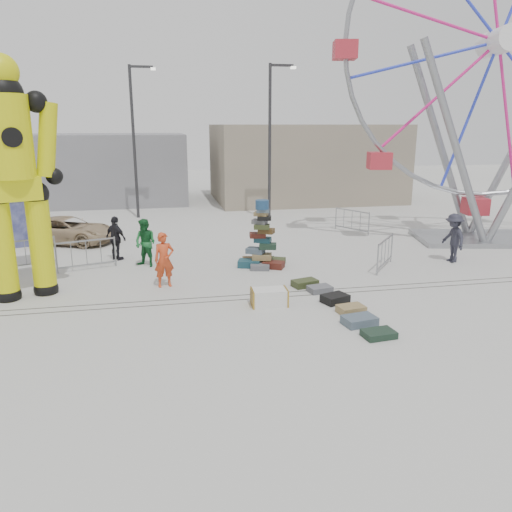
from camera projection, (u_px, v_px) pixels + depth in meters
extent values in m
plane|color=#9E9E99|center=(267.00, 305.00, 14.23)|extent=(90.00, 90.00, 0.00)
cube|color=#47443F|center=(263.00, 298.00, 14.80)|extent=(40.00, 0.04, 0.01)
cube|color=#47443F|center=(260.00, 294.00, 15.18)|extent=(40.00, 0.04, 0.01)
cube|color=gray|center=(304.00, 163.00, 33.88)|extent=(12.00, 8.00, 5.00)
cube|color=gray|center=(109.00, 168.00, 33.40)|extent=(10.00, 8.00, 4.40)
cylinder|color=#2D2D30|center=(270.00, 144.00, 26.10)|extent=(0.16, 0.16, 8.00)
cube|color=#2D2D30|center=(282.00, 65.00, 25.22)|extent=(1.20, 0.15, 0.12)
cube|color=silver|center=(293.00, 68.00, 25.36)|extent=(0.25, 0.25, 0.12)
cylinder|color=#2D2D30|center=(134.00, 144.00, 26.68)|extent=(0.16, 0.16, 8.00)
cube|color=#2D2D30|center=(141.00, 67.00, 25.80)|extent=(1.20, 0.15, 0.12)
cube|color=silver|center=(153.00, 69.00, 25.93)|extent=(0.25, 0.25, 0.12)
cube|color=#1B4553|center=(249.00, 263.00, 18.05)|extent=(0.92, 0.76, 0.26)
cube|color=#531E16|center=(273.00, 265.00, 17.91)|extent=(0.89, 0.81, 0.24)
cube|color=#4D3618|center=(252.00, 260.00, 18.53)|extent=(0.75, 0.57, 0.22)
cube|color=#384221|center=(275.00, 261.00, 18.38)|extent=(0.85, 0.75, 0.24)
cube|color=slate|center=(260.00, 267.00, 17.71)|extent=(0.75, 0.58, 0.20)
cube|color=black|center=(264.00, 260.00, 18.64)|extent=(0.78, 0.69, 0.22)
cube|color=#987E4D|center=(262.00, 257.00, 18.06)|extent=(0.79, 0.64, 0.22)
cube|color=#4D5F6E|center=(255.00, 251.00, 18.08)|extent=(0.76, 0.70, 0.20)
cube|color=#1B3124|center=(268.00, 246.00, 17.90)|extent=(0.69, 0.55, 0.20)
cube|color=#1B4553|center=(263.00, 240.00, 18.05)|extent=(0.70, 0.60, 0.18)
cube|color=#531E16|center=(258.00, 235.00, 17.99)|extent=(0.61, 0.46, 0.18)
cube|color=#4D3618|center=(266.00, 231.00, 17.84)|extent=(0.66, 0.59, 0.18)
cube|color=#384221|center=(262.00, 227.00, 17.73)|extent=(0.63, 0.50, 0.16)
cube|color=slate|center=(260.00, 222.00, 17.83)|extent=(0.62, 0.58, 0.16)
cube|color=black|center=(264.00, 218.00, 17.69)|extent=(0.55, 0.44, 0.14)
cube|color=#987E4D|center=(261.00, 214.00, 17.72)|extent=(0.56, 0.49, 0.14)
cube|color=#4D5F6E|center=(263.00, 211.00, 17.60)|extent=(0.50, 0.38, 0.12)
cylinder|color=navy|center=(262.00, 205.00, 17.58)|extent=(0.47, 0.47, 0.31)
sphere|color=black|center=(9.00, 295.00, 14.66)|extent=(0.72, 0.72, 0.72)
cylinder|color=#D1D40B|center=(2.00, 250.00, 14.30)|extent=(0.67, 0.67, 3.04)
sphere|color=black|center=(46.00, 289.00, 15.21)|extent=(0.72, 0.72, 0.72)
cylinder|color=#D1D40B|center=(41.00, 245.00, 14.86)|extent=(0.67, 0.67, 3.04)
sphere|color=black|center=(35.00, 194.00, 14.47)|extent=(0.76, 0.76, 0.76)
cube|color=#D1D40B|center=(15.00, 189.00, 14.15)|extent=(1.52, 1.21, 0.67)
cylinder|color=#D1D40B|center=(9.00, 137.00, 13.78)|extent=(1.24, 1.24, 2.28)
sphere|color=black|center=(3.00, 94.00, 13.49)|extent=(1.05, 1.05, 1.05)
sphere|color=#D1D40B|center=(1.00, 71.00, 13.35)|extent=(0.95, 0.95, 0.95)
sphere|color=black|center=(36.00, 102.00, 13.97)|extent=(0.61, 0.61, 0.61)
cylinder|color=#D1D40B|center=(47.00, 140.00, 14.34)|extent=(0.91, 0.75, 2.14)
sphere|color=black|center=(54.00, 176.00, 14.66)|extent=(0.49, 0.49, 0.49)
cube|color=gray|center=(476.00, 238.00, 22.15)|extent=(5.69, 4.11, 0.21)
cylinder|color=gray|center=(456.00, 147.00, 20.26)|extent=(3.57, 1.06, 8.35)
cylinder|color=gray|center=(440.00, 145.00, 22.05)|extent=(3.57, 1.06, 8.35)
cylinder|color=white|center=(499.00, 41.00, 20.08)|extent=(1.49, 2.43, 1.03)
torus|color=gray|center=(499.00, 41.00, 20.08)|extent=(12.32, 2.87, 12.56)
cube|color=#AB2430|center=(480.00, 206.00, 21.79)|extent=(1.10, 1.10, 0.72)
cylinder|color=gray|center=(41.00, 222.00, 18.01)|extent=(0.10, 0.10, 3.14)
cube|color=navy|center=(8.00, 217.00, 17.40)|extent=(1.87, 0.72, 2.30)
cube|color=silver|center=(269.00, 297.00, 14.18)|extent=(1.04, 0.63, 0.48)
cube|color=#384221|center=(305.00, 283.00, 15.86)|extent=(0.90, 0.67, 0.22)
cube|color=slate|center=(320.00, 289.00, 15.35)|extent=(0.78, 0.61, 0.19)
cube|color=black|center=(335.00, 299.00, 14.42)|extent=(0.88, 0.76, 0.24)
cube|color=#987E4D|center=(351.00, 309.00, 13.62)|extent=(0.80, 0.61, 0.21)
cube|color=#4D5F6E|center=(359.00, 320.00, 12.83)|extent=(0.92, 0.70, 0.22)
cube|color=#1B3124|center=(379.00, 334.00, 12.07)|extent=(0.82, 0.61, 0.17)
imported|color=#C33F1B|center=(164.00, 260.00, 15.68)|extent=(0.70, 0.53, 1.75)
imported|color=#175C29|center=(145.00, 243.00, 17.94)|extent=(1.07, 1.03, 1.74)
imported|color=black|center=(116.00, 238.00, 18.80)|extent=(1.00, 0.97, 1.68)
imported|color=#23242F|center=(453.00, 238.00, 18.55)|extent=(0.71, 1.20, 1.82)
imported|color=tan|center=(68.00, 230.00, 21.55)|extent=(4.52, 3.30, 1.14)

